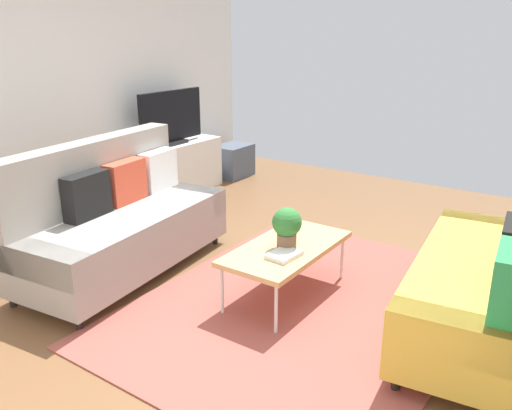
# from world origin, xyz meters

# --- Properties ---
(ground_plane) EXTENTS (7.68, 7.68, 0.00)m
(ground_plane) POSITION_xyz_m (0.00, 0.00, 0.00)
(ground_plane) COLOR brown
(wall_far) EXTENTS (6.40, 0.12, 2.90)m
(wall_far) POSITION_xyz_m (0.00, 2.80, 1.45)
(wall_far) COLOR white
(wall_far) RESTS_ON ground_plane
(area_rug) EXTENTS (2.90, 2.20, 0.01)m
(area_rug) POSITION_xyz_m (0.09, -0.29, 0.01)
(area_rug) COLOR #9E4C42
(area_rug) RESTS_ON ground_plane
(couch_beige) EXTENTS (1.98, 1.05, 1.10)m
(couch_beige) POSITION_xyz_m (-0.25, 1.34, 0.45)
(couch_beige) COLOR gray
(couch_beige) RESTS_ON ground_plane
(couch_green) EXTENTS (1.99, 1.06, 1.10)m
(couch_green) POSITION_xyz_m (0.43, -1.51, 0.45)
(couch_green) COLOR gold
(couch_green) RESTS_ON ground_plane
(coffee_table) EXTENTS (1.10, 0.56, 0.42)m
(coffee_table) POSITION_xyz_m (0.14, -0.09, 0.39)
(coffee_table) COLOR tan
(coffee_table) RESTS_ON ground_plane
(tv_console) EXTENTS (1.40, 0.44, 0.64)m
(tv_console) POSITION_xyz_m (1.60, 2.46, 0.32)
(tv_console) COLOR silver
(tv_console) RESTS_ON ground_plane
(tv) EXTENTS (1.00, 0.20, 0.64)m
(tv) POSITION_xyz_m (1.60, 2.44, 0.95)
(tv) COLOR black
(tv) RESTS_ON tv_console
(storage_trunk) EXTENTS (0.52, 0.40, 0.44)m
(storage_trunk) POSITION_xyz_m (2.70, 2.36, 0.22)
(storage_trunk) COLOR #4C5666
(storage_trunk) RESTS_ON ground_plane
(potted_plant) EXTENTS (0.22, 0.22, 0.32)m
(potted_plant) POSITION_xyz_m (0.10, -0.11, 0.60)
(potted_plant) COLOR brown
(potted_plant) RESTS_ON coffee_table
(table_book_0) EXTENTS (0.25, 0.20, 0.03)m
(table_book_0) POSITION_xyz_m (-0.04, -0.18, 0.44)
(table_book_0) COLOR silver
(table_book_0) RESTS_ON coffee_table
(vase_0) EXTENTS (0.11, 0.11, 0.17)m
(vase_0) POSITION_xyz_m (1.02, 2.51, 0.73)
(vase_0) COLOR #4C72B2
(vase_0) RESTS_ON tv_console
(bottle_0) EXTENTS (0.06, 0.06, 0.19)m
(bottle_0) POSITION_xyz_m (1.19, 2.42, 0.74)
(bottle_0) COLOR #3359B2
(bottle_0) RESTS_ON tv_console
(bottle_1) EXTENTS (0.06, 0.06, 0.23)m
(bottle_1) POSITION_xyz_m (1.30, 2.42, 0.75)
(bottle_1) COLOR gold
(bottle_1) RESTS_ON tv_console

